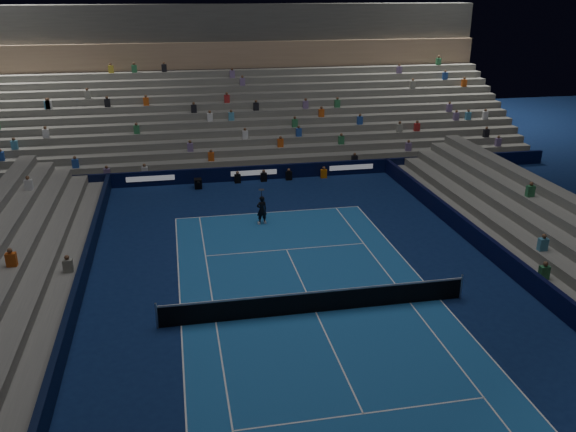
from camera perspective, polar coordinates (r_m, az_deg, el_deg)
The scene contains 9 objects.
ground at distance 24.99m, azimuth 2.66°, elevation -9.16°, with size 90.00×90.00×0.00m, color #0C1C48.
court_surface at distance 24.99m, azimuth 2.66°, elevation -9.15°, with size 10.97×23.77×0.01m, color #1C569B.
sponsor_barrier_far at distance 41.59m, azimuth -3.30°, elevation 4.13°, with size 44.00×0.25×1.00m, color black.
sponsor_barrier_east at distance 28.43m, azimuth 22.16°, elevation -5.75°, with size 0.25×37.00×1.00m, color black.
sponsor_barrier_west at distance 24.59m, azimuth -20.22°, elevation -9.78°, with size 0.25×37.00×1.00m, color black.
grandstand_main at distance 49.99m, azimuth -4.88°, elevation 10.36°, with size 44.00×15.20×11.20m.
tennis_net at distance 24.74m, azimuth 2.68°, elevation -8.15°, with size 12.90×0.10×1.10m.
tennis_player at distance 33.65m, azimuth -2.52°, elevation 0.58°, with size 0.60×0.39×1.64m, color black.
broadcast_camera at distance 40.22m, azimuth -8.57°, elevation 3.09°, with size 0.49×0.95×0.64m.
Camera 1 is at (-5.25, -20.96, 12.55)m, focal length 37.28 mm.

